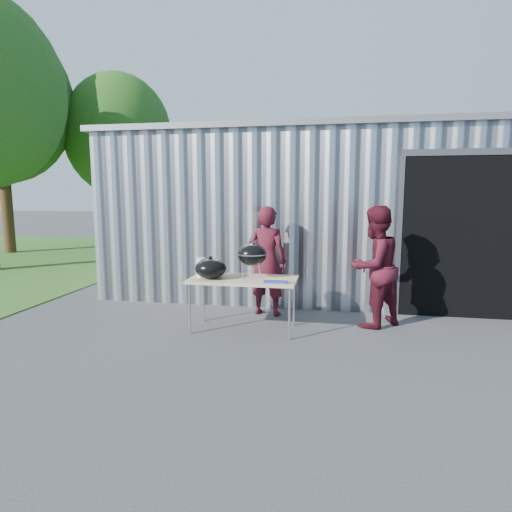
% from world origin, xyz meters
% --- Properties ---
extents(ground, '(80.00, 80.00, 0.00)m').
position_xyz_m(ground, '(0.00, 0.00, 0.00)').
color(ground, '#3A3A3C').
extents(building, '(8.20, 6.20, 3.10)m').
position_xyz_m(building, '(0.92, 4.59, 1.54)').
color(building, silver).
rests_on(building, ground).
extents(grass_patch, '(10.00, 12.00, 0.02)m').
position_xyz_m(grass_patch, '(-9.00, 6.00, 0.01)').
color(grass_patch, '#2D591E').
rests_on(grass_patch, ground).
extents(tree_far, '(3.68, 3.68, 6.10)m').
position_xyz_m(tree_far, '(-6.50, 9.00, 3.97)').
color(tree_far, '#442D19').
rests_on(tree_far, ground).
extents(folding_table, '(1.50, 0.75, 0.75)m').
position_xyz_m(folding_table, '(-0.19, 0.46, 0.71)').
color(folding_table, tan).
rests_on(folding_table, ground).
extents(kettle_grill, '(0.42, 0.42, 0.93)m').
position_xyz_m(kettle_grill, '(-0.07, 0.50, 1.17)').
color(kettle_grill, black).
rests_on(kettle_grill, folding_table).
extents(grill_lid, '(0.44, 0.44, 0.32)m').
position_xyz_m(grill_lid, '(-0.63, 0.36, 0.89)').
color(grill_lid, black).
rests_on(grill_lid, folding_table).
extents(paper_towels, '(0.12, 0.12, 0.28)m').
position_xyz_m(paper_towels, '(-0.79, 0.41, 0.89)').
color(paper_towels, white).
rests_on(paper_towels, folding_table).
extents(white_tub, '(0.20, 0.15, 0.10)m').
position_xyz_m(white_tub, '(-0.74, 0.64, 0.80)').
color(white_tub, white).
rests_on(white_tub, folding_table).
extents(foil_box, '(0.32, 0.05, 0.06)m').
position_xyz_m(foil_box, '(0.31, 0.21, 0.78)').
color(foil_box, '#182D9C').
rests_on(foil_box, folding_table).
extents(person_cook, '(0.70, 0.51, 1.74)m').
position_xyz_m(person_cook, '(0.01, 1.31, 0.87)').
color(person_cook, '#45101B').
rests_on(person_cook, ground).
extents(person_bystander, '(1.08, 1.07, 1.76)m').
position_xyz_m(person_bystander, '(1.64, 0.98, 0.88)').
color(person_bystander, '#45101B').
rests_on(person_bystander, ground).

